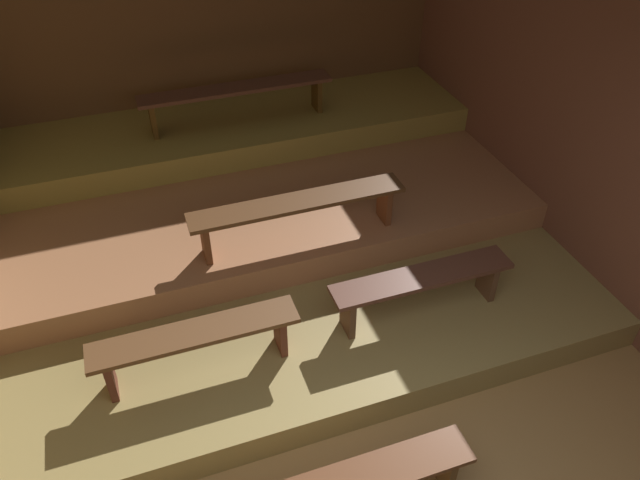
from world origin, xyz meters
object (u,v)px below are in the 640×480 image
Objects in this scene: bench_lower_right at (422,283)px; bench_upper_center at (237,93)px; bench_lower_left at (196,340)px; bench_middle_center at (298,208)px.

bench_lower_right is 2.77m from bench_upper_center.
bench_middle_center is at bearing 41.06° from bench_lower_left.
bench_lower_left is 1.39m from bench_middle_center.
bench_lower_left is 1.00× the size of bench_lower_right.
bench_lower_right is 0.80× the size of bench_middle_center.
bench_middle_center reaches higher than bench_lower_left.
bench_lower_left is 0.75× the size of bench_upper_center.
bench_lower_left is at bearing -138.94° from bench_middle_center.
bench_upper_center is at bearing 92.77° from bench_middle_center.
bench_lower_right is (1.72, 0.00, 0.00)m from bench_lower_left.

